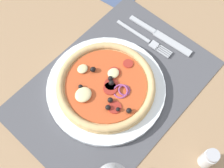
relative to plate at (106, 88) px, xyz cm
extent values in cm
cube|color=#9E7A56|center=(-1.74, 0.94, -2.27)|extent=(190.00, 140.00, 2.40)
cube|color=#4C4C51|center=(-1.74, 0.94, -0.87)|extent=(50.38, 34.36, 0.40)
cylinder|color=white|center=(0.00, 0.00, 0.00)|extent=(29.75, 29.75, 1.34)
cylinder|color=tan|center=(0.00, 0.00, 1.17)|extent=(24.54, 24.54, 1.00)
torus|color=tan|center=(0.00, 0.00, 2.03)|extent=(24.37, 24.37, 1.80)
cylinder|color=#C64C23|center=(0.00, 0.00, 1.82)|extent=(20.12, 20.12, 0.30)
ellipsoid|color=beige|center=(0.85, -7.12, 2.38)|extent=(2.76, 2.48, 0.83)
ellipsoid|color=beige|center=(-3.39, -0.57, 2.43)|extent=(3.03, 2.73, 0.91)
ellipsoid|color=beige|center=(5.81, -1.95, 2.60)|extent=(4.21, 3.79, 1.26)
sphere|color=black|center=(-1.29, -0.06, 2.61)|extent=(1.28, 1.28, 1.28)
sphere|color=black|center=(-0.99, 0.67, 2.65)|extent=(1.36, 1.36, 1.36)
sphere|color=black|center=(-0.64, -4.97, 2.66)|extent=(1.37, 1.37, 1.37)
sphere|color=black|center=(1.63, 8.81, 2.65)|extent=(1.35, 1.35, 1.35)
sphere|color=black|center=(3.04, 6.64, 2.49)|extent=(1.03, 1.03, 1.03)
sphere|color=black|center=(4.29, 4.63, 2.61)|extent=(1.29, 1.29, 1.29)
sphere|color=black|center=(4.74, -3.94, 2.53)|extent=(1.12, 1.12, 1.12)
sphere|color=black|center=(2.53, 3.78, 2.62)|extent=(1.30, 1.30, 1.30)
sphere|color=black|center=(-0.93, -5.00, 2.52)|extent=(1.11, 1.11, 1.11)
torus|color=#8E3D75|center=(-0.95, 3.96, 2.22)|extent=(3.77, 3.74, 1.27)
torus|color=#8E3D75|center=(-1.58, 4.44, 2.22)|extent=(3.03, 3.03, 1.00)
cylinder|color=#A3281E|center=(-3.87, -0.70, 2.12)|extent=(2.94, 2.94, 0.30)
cylinder|color=#A3281E|center=(3.05, 5.63, 2.12)|extent=(3.24, 3.24, 0.30)
cylinder|color=#A3281E|center=(-0.91, 1.37, 2.12)|extent=(3.38, 3.38, 0.30)
cylinder|color=#A3281E|center=(-8.06, 0.24, 2.12)|extent=(2.55, 2.55, 0.30)
cylinder|color=#A3281E|center=(0.15, 1.58, 2.12)|extent=(3.39, 3.39, 0.30)
cube|color=#B2B5BA|center=(-18.08, -6.29, -0.45)|extent=(1.49, 11.19, 0.44)
cube|color=#B2B5BA|center=(-18.44, 0.54, -0.45)|extent=(2.33, 2.63, 0.44)
cube|color=#B2B5BA|center=(-17.72, 4.01, -0.45)|extent=(0.55, 4.33, 0.44)
cube|color=#B2B5BA|center=(-18.32, 3.97, -0.45)|extent=(0.55, 4.33, 0.44)
cube|color=#B2B5BA|center=(-18.92, 3.94, -0.45)|extent=(0.55, 4.33, 0.44)
cube|color=#B2B5BA|center=(-19.52, 3.91, -0.45)|extent=(0.55, 4.33, 0.44)
cube|color=#B2B5BA|center=(-21.59, -5.85, -0.36)|extent=(1.86, 8.47, 0.62)
cube|color=#B2B5BA|center=(-22.27, 4.13, -0.45)|extent=(2.78, 11.71, 0.44)
cylinder|color=silver|center=(-1.87, 28.77, 1.68)|extent=(3.20, 3.20, 5.50)
cylinder|color=#ADADB2|center=(-1.87, 28.77, 5.03)|extent=(2.88, 2.88, 1.20)
camera|label=1|loc=(22.55, 22.40, 66.95)|focal=47.46mm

